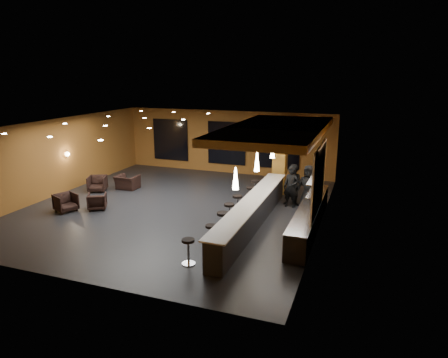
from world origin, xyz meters
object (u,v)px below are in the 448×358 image
(pendant_2, at_px, (273,150))
(pendant_0, at_px, (236,178))
(bar_stool_0, at_px, (188,248))
(prep_counter, at_px, (309,218))
(bar_counter, at_px, (252,214))
(bar_stool_2, at_px, (223,221))
(bar_stool_5, at_px, (251,194))
(staff_c, at_px, (308,187))
(bar_stool_6, at_px, (255,187))
(bar_stool_4, at_px, (237,202))
(column, at_px, (280,157))
(armchair_b, at_px, (97,201))
(bar_stool_1, at_px, (211,233))
(staff_a, at_px, (291,187))
(staff_b, at_px, (294,185))
(armchair_a, at_px, (66,202))
(pendant_1, at_px, (257,162))
(armchair_c, at_px, (97,184))
(bar_stool_3, at_px, (229,211))

(pendant_2, bearing_deg, pendant_0, -90.00)
(bar_stool_0, bearing_deg, prep_counter, 53.78)
(bar_counter, bearing_deg, bar_stool_2, -121.22)
(bar_stool_2, bearing_deg, bar_stool_5, 90.50)
(staff_c, bearing_deg, bar_stool_0, -106.22)
(prep_counter, bearing_deg, pendant_0, -128.66)
(bar_stool_0, xyz_separation_m, bar_stool_6, (0.11, 6.92, 0.03))
(bar_stool_4, distance_m, bar_stool_6, 2.36)
(column, bearing_deg, bar_stool_5, -108.65)
(armchair_b, distance_m, bar_stool_1, 6.13)
(pendant_0, height_order, pendant_2, same)
(prep_counter, bearing_deg, bar_stool_4, 169.54)
(column, xyz_separation_m, armchair_b, (-6.63, -4.90, -1.41))
(staff_c, bearing_deg, staff_a, -165.87)
(pendant_2, distance_m, staff_c, 2.15)
(column, xyz_separation_m, bar_stool_6, (-0.84, -1.21, -1.21))
(staff_b, xyz_separation_m, bar_stool_0, (-1.94, -6.49, -0.39))
(pendant_0, bearing_deg, staff_a, 79.28)
(column, distance_m, armchair_a, 9.57)
(prep_counter, distance_m, armchair_b, 8.66)
(bar_counter, bearing_deg, staff_b, 71.46)
(bar_stool_0, bearing_deg, armchair_a, 159.01)
(armchair_b, height_order, bar_stool_6, bar_stool_6)
(staff_b, xyz_separation_m, bar_stool_4, (-1.91, -1.92, -0.39))
(pendant_1, bearing_deg, armchair_b, -173.13)
(staff_a, distance_m, bar_stool_5, 1.72)
(bar_counter, distance_m, bar_stool_5, 2.50)
(armchair_c, distance_m, bar_stool_4, 7.37)
(pendant_0, xyz_separation_m, staff_b, (0.99, 4.96, -1.45))
(armchair_a, bearing_deg, bar_stool_5, -40.55)
(bar_stool_2, bearing_deg, bar_stool_0, -95.63)
(prep_counter, bearing_deg, pendant_2, 128.66)
(pendant_0, relative_size, bar_stool_2, 0.81)
(bar_counter, relative_size, staff_a, 4.56)
(bar_counter, relative_size, pendant_2, 11.43)
(bar_stool_2, bearing_deg, column, 82.92)
(armchair_b, bearing_deg, bar_stool_2, 141.29)
(staff_a, xyz_separation_m, bar_stool_2, (-1.62, -3.92, -0.32))
(armchair_a, bearing_deg, pendant_1, -55.53)
(bar_stool_6, bearing_deg, pendant_2, -25.18)
(prep_counter, distance_m, bar_stool_2, 3.20)
(pendant_2, bearing_deg, staff_a, -16.24)
(bar_counter, distance_m, pendant_1, 1.92)
(bar_counter, bearing_deg, bar_stool_3, -177.45)
(column, relative_size, staff_b, 1.94)
(bar_stool_2, height_order, bar_stool_4, bar_stool_2)
(column, relative_size, pendant_0, 5.00)
(bar_stool_0, distance_m, bar_stool_1, 1.40)
(pendant_0, distance_m, pendant_1, 2.50)
(armchair_c, distance_m, bar_stool_3, 7.60)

